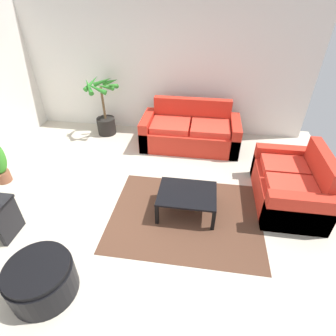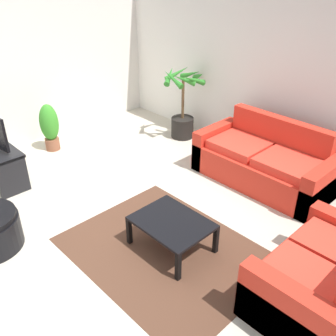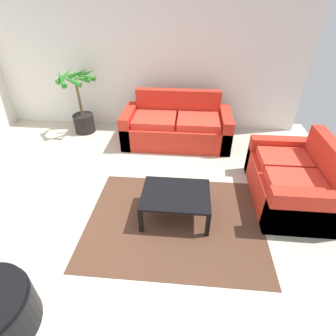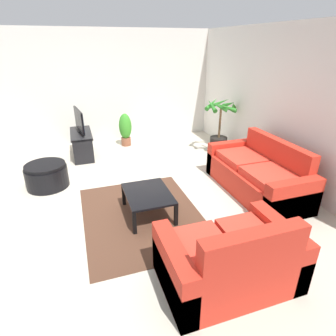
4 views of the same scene
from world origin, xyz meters
TOP-DOWN VIEW (x-y plane):
  - ground_plane at (0.00, 0.00)m, footprint 6.60×6.60m
  - wall_back at (0.00, 3.00)m, footprint 6.00×0.06m
  - couch_main at (0.63, 2.28)m, footprint 1.95×0.90m
  - couch_loveseat at (2.28, 0.79)m, footprint 0.90×1.40m
  - coffee_table at (0.74, 0.31)m, footprint 0.84×0.64m
  - area_rug at (0.74, 0.21)m, footprint 2.20×1.70m
  - potted_palm at (-1.26, 2.55)m, footprint 0.77×0.77m
  - ottoman at (-0.71, -1.16)m, footprint 0.72×0.72m

SIDE VIEW (x-z plane):
  - ground_plane at x=0.00m, z-range 0.00..0.00m
  - area_rug at x=0.74m, z-range 0.00..0.01m
  - ottoman at x=-0.71m, z-range 0.00..0.43m
  - couch_loveseat at x=2.28m, z-range -0.15..0.75m
  - couch_main at x=0.63m, z-range -0.15..0.75m
  - coffee_table at x=0.74m, z-range 0.14..0.51m
  - potted_palm at x=-1.26m, z-range -0.11..1.15m
  - wall_back at x=0.00m, z-range 0.00..2.70m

